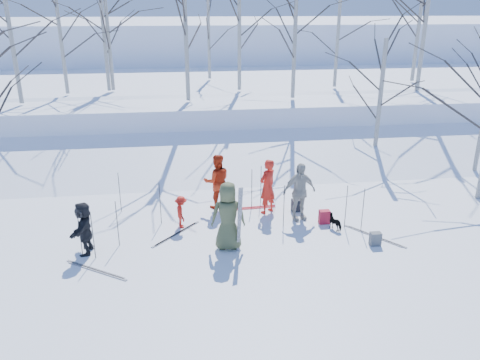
{
  "coord_description": "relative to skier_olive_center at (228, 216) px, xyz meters",
  "views": [
    {
      "loc": [
        -1.74,
        -11.77,
        6.29
      ],
      "look_at": [
        0.0,
        1.5,
        1.3
      ],
      "focal_mm": 35.0,
      "sensor_mm": 36.0,
      "label": 1
    }
  ],
  "objects": [
    {
      "name": "snow_ramp",
      "position": [
        0.57,
        7.34,
        -0.81
      ],
      "size": [
        70.0,
        9.49,
        4.12
      ],
      "primitive_type": "cube",
      "rotation": [
        0.3,
        0.0,
        0.0
      ],
      "color": "white",
      "rests_on": "ground"
    },
    {
      "name": "ski_pole_e",
      "position": [
        -3.01,
        0.54,
        -0.29
      ],
      "size": [
        0.02,
        0.02,
        1.34
      ],
      "primitive_type": "cylinder",
      "color": "black",
      "rests_on": "ground"
    },
    {
      "name": "birch_plateau_g",
      "position": [
        11.11,
        11.55,
        4.73
      ],
      "size": [
        5.48,
        5.48,
        6.97
      ],
      "primitive_type": null,
      "color": "silver",
      "rests_on": "snow_plateau"
    },
    {
      "name": "skier_redor_behind",
      "position": [
        -0.06,
        2.83,
        -0.05
      ],
      "size": [
        0.94,
        0.76,
        1.83
      ],
      "primitive_type": "imported",
      "rotation": [
        0.0,
        0.0,
        3.22
      ],
      "color": "red",
      "rests_on": "ground"
    },
    {
      "name": "skier_olive_center",
      "position": [
        0.0,
        0.0,
        0.0
      ],
      "size": [
        0.99,
        0.69,
        1.92
      ],
      "primitive_type": "imported",
      "rotation": [
        0.0,
        0.0,
        3.05
      ],
      "color": "#444C2E",
      "rests_on": "ground"
    },
    {
      "name": "birch_plateau_a",
      "position": [
        0.72,
        17.06,
        3.62
      ],
      "size": [
        3.93,
        3.93,
        4.76
      ],
      "primitive_type": null,
      "color": "silver",
      "rests_on": "snow_plateau"
    },
    {
      "name": "ski_pole_j",
      "position": [
        -3.94,
        0.13,
        -0.29
      ],
      "size": [
        0.02,
        0.02,
        1.34
      ],
      "primitive_type": "cylinder",
      "color": "black",
      "rests_on": "ground"
    },
    {
      "name": "snow_plateau",
      "position": [
        0.57,
        17.34,
        0.04
      ],
      "size": [
        70.0,
        18.0,
        2.2
      ],
      "primitive_type": "cube",
      "color": "white",
      "rests_on": "ground"
    },
    {
      "name": "birch_plateau_h",
      "position": [
        7.21,
        13.15,
        3.62
      ],
      "size": [
        3.93,
        3.93,
        4.76
      ],
      "primitive_type": null,
      "color": "silver",
      "rests_on": "snow_plateau"
    },
    {
      "name": "skier_red_seated",
      "position": [
        -1.26,
        1.48,
        -0.46
      ],
      "size": [
        0.45,
        0.68,
        0.99
      ],
      "primitive_type": "imported",
      "rotation": [
        0.0,
        0.0,
        1.7
      ],
      "color": "red",
      "rests_on": "ground"
    },
    {
      "name": "birch_plateau_d",
      "position": [
        -8.18,
        10.55,
        4.1
      ],
      "size": [
        4.61,
        4.61,
        5.73
      ],
      "primitive_type": null,
      "color": "silver",
      "rests_on": "snow_plateau"
    },
    {
      "name": "ski_pole_g",
      "position": [
        4.05,
        0.57,
        -0.29
      ],
      "size": [
        0.02,
        0.02,
        1.34
      ],
      "primitive_type": "cylinder",
      "color": "black",
      "rests_on": "ground"
    },
    {
      "name": "ski_pole_d",
      "position": [
        1.42,
        2.96,
        -0.29
      ],
      "size": [
        0.02,
        0.02,
        1.34
      ],
      "primitive_type": "cylinder",
      "color": "black",
      "rests_on": "ground"
    },
    {
      "name": "backpack_red",
      "position": [
        3.1,
        1.18,
        -0.75
      ],
      "size": [
        0.32,
        0.22,
        0.42
      ],
      "primitive_type": "cube",
      "color": "#B31B2F",
      "rests_on": "ground"
    },
    {
      "name": "skier_cream_east",
      "position": [
        2.37,
        1.58,
        -0.04
      ],
      "size": [
        1.15,
        0.66,
        1.84
      ],
      "primitive_type": "imported",
      "rotation": [
        0.0,
        0.0,
        0.21
      ],
      "color": "beige",
      "rests_on": "ground"
    },
    {
      "name": "skier_red_north",
      "position": [
        1.5,
        2.21,
        -0.06
      ],
      "size": [
        0.78,
        0.74,
        1.8
      ],
      "primitive_type": "imported",
      "rotation": [
        0.0,
        0.0,
        3.79
      ],
      "color": "red",
      "rests_on": "ground"
    },
    {
      "name": "ski_pair_b",
      "position": [
        -3.46,
        -0.75,
        -0.95
      ],
      "size": [
        1.97,
        2.09,
        0.02
      ],
      "primitive_type": null,
      "rotation": [
        0.0,
        0.0,
        0.97
      ],
      "color": "silver",
      "rests_on": "ground"
    },
    {
      "name": "birch_plateau_e",
      "position": [
        12.37,
        14.61,
        4.62
      ],
      "size": [
        5.34,
        5.34,
        6.77
      ],
      "primitive_type": null,
      "color": "silver",
      "rests_on": "snow_plateau"
    },
    {
      "name": "upright_ski_left",
      "position": [
        0.26,
        -0.25,
        -0.01
      ],
      "size": [
        0.11,
        0.17,
        1.9
      ],
      "primitive_type": "cube",
      "rotation": [
        0.07,
        0.0,
        0.32
      ],
      "color": "silver",
      "rests_on": "ground"
    },
    {
      "name": "far_hill",
      "position": [
        0.57,
        38.34,
        1.04
      ],
      "size": [
        90.0,
        30.0,
        6.0
      ],
      "primitive_type": "cube",
      "color": "white",
      "rests_on": "ground"
    },
    {
      "name": "skier_grey_west",
      "position": [
        -3.84,
        0.25,
        -0.22
      ],
      "size": [
        0.52,
        1.39,
        1.47
      ],
      "primitive_type": "imported",
      "rotation": [
        0.0,
        0.0,
        4.65
      ],
      "color": "black",
      "rests_on": "ground"
    },
    {
      "name": "upright_ski_right",
      "position": [
        0.3,
        -0.2,
        -0.01
      ],
      "size": [
        0.14,
        0.23,
        1.89
      ],
      "primitive_type": "cube",
      "rotation": [
        0.1,
        0.0,
        0.36
      ],
      "color": "silver",
      "rests_on": "ground"
    },
    {
      "name": "ski_pole_i",
      "position": [
        1.8,
        1.11,
        -0.29
      ],
      "size": [
        0.02,
        0.02,
        1.34
      ],
      "primitive_type": "cylinder",
      "color": "black",
      "rests_on": "ground"
    },
    {
      "name": "ski_pole_c",
      "position": [
        -1.88,
        1.81,
        -0.29
      ],
      "size": [
        0.02,
        0.02,
        1.34
      ],
      "primitive_type": "cylinder",
      "color": "black",
      "rests_on": "ground"
    },
    {
      "name": "birch_plateau_b",
      "position": [
        -6.66,
        12.83,
        3.71
      ],
      "size": [
        4.06,
        4.06,
        4.94
      ],
      "primitive_type": null,
      "color": "silver",
      "rests_on": "snow_plateau"
    },
    {
      "name": "ski_pair_a",
      "position": [
        0.91,
        2.59,
        -0.95
      ],
      "size": [
        0.45,
        1.93,
        0.02
      ],
      "primitive_type": null,
      "rotation": [
        0.0,
        0.0,
        1.64
      ],
      "color": "#AD1820",
      "rests_on": "ground"
    },
    {
      "name": "birch_plateau_i",
      "position": [
        -0.74,
        10.28,
        4.34
      ],
      "size": [
        4.95,
        4.95,
        6.21
      ],
      "primitive_type": null,
      "color": "silver",
      "rests_on": "snow_plateau"
    },
    {
      "name": "ski_pair_c",
      "position": [
        -1.43,
        1.01,
        -0.95
      ],
      "size": [
        2.09,
        2.1,
        0.02
      ],
      "primitive_type": null,
      "rotation": [
        0.0,
        0.0,
        -0.73
      ],
      "color": "silver",
      "rests_on": "ground"
    },
    {
      "name": "backpack_grey",
      "position": [
        4.09,
        -0.37,
        -0.77
      ],
      "size": [
        0.3,
        0.2,
        0.38
      ],
      "primitive_type": "cube",
      "color": "#4E5255",
      "rests_on": "ground"
    },
    {
      "name": "ski_pair_d",
      "position": [
        4.28,
        0.12,
        -0.95
      ],
      "size": [
        2.01,
        2.09,
        0.02
      ],
      "primitive_type": null,
      "rotation": [
        0.0,
        0.0,
        0.63
      ],
      "color": "silver",
      "rests_on": "ground"
    },
    {
      "name": "ground",
      "position": [
        0.57,
        0.34,
        -0.96
      ],
      "size": [
        120.0,
        120.0,
        0.0
      ],
      "primitive_type": "plane",
      "color": "white",
      "rests_on": "ground"
    },
    {
      "name": "dog",
      "position": [
        3.31,
        0.74,
        -0.73
      ],
      "size": [
        0.49,
        0.6,
        0.46
      ],
      "primitive_type": "imported",
      "rotation": [
        0.0,
        0.0,
        3.67
      ],
      "color": "black",
      "rests_on": "ground"
    },
    {
      "name": "birch_plateau_f",
      "position": [
        1.98,
        12.84,
        4.04
      ],
      "size": [
        4.53,
        4.53,
        5.61
      ],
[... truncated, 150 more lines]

